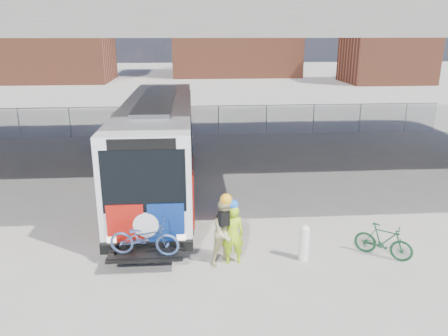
{
  "coord_description": "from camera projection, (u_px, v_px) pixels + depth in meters",
  "views": [
    {
      "loc": [
        -0.71,
        -14.62,
        6.12
      ],
      "look_at": [
        0.41,
        -0.14,
        1.6
      ],
      "focal_mm": 35.0,
      "sensor_mm": 36.0,
      "label": 1
    }
  ],
  "objects": [
    {
      "name": "overpass",
      "position": [
        206.0,
        21.0,
        17.65
      ],
      "size": [
        40.0,
        16.0,
        7.95
      ],
      "color": "#605E59",
      "rests_on": "ground"
    },
    {
      "name": "brick_buildings",
      "position": [
        203.0,
        38.0,
        60.17
      ],
      "size": [
        54.0,
        22.0,
        12.0
      ],
      "color": "brown",
      "rests_on": "ground"
    },
    {
      "name": "ground",
      "position": [
        213.0,
        209.0,
        15.79
      ],
      "size": [
        160.0,
        160.0,
        0.0
      ],
      "primitive_type": "plane",
      "color": "#9E9991",
      "rests_on": "ground"
    },
    {
      "name": "cyclist_hivis",
      "position": [
        233.0,
        233.0,
        11.88
      ],
      "size": [
        0.64,
        0.44,
        1.88
      ],
      "rotation": [
        0.0,
        0.0,
        3.19
      ],
      "color": "#A4D816",
      "rests_on": "ground"
    },
    {
      "name": "chainlink_fence",
      "position": [
        202.0,
        112.0,
        26.79
      ],
      "size": [
        30.0,
        0.06,
        30.0
      ],
      "color": "gray",
      "rests_on": "ground"
    },
    {
      "name": "cyclist_tan",
      "position": [
        226.0,
        231.0,
        11.85
      ],
      "size": [
        1.14,
        1.07,
        2.05
      ],
      "rotation": [
        0.0,
        0.0,
        0.53
      ],
      "color": "tan",
      "rests_on": "ground"
    },
    {
      "name": "bike_parked",
      "position": [
        383.0,
        241.0,
        12.32
      ],
      "size": [
        1.58,
        1.34,
        0.98
      ],
      "primitive_type": "imported",
      "rotation": [
        0.0,
        0.0,
        0.93
      ],
      "color": "#164425",
      "rests_on": "ground"
    },
    {
      "name": "bollard",
      "position": [
        304.0,
        241.0,
        12.13
      ],
      "size": [
        0.28,
        0.28,
        1.06
      ],
      "color": "white",
      "rests_on": "ground"
    },
    {
      "name": "bus",
      "position": [
        159.0,
        138.0,
        17.36
      ],
      "size": [
        2.67,
        13.02,
        3.69
      ],
      "color": "silver",
      "rests_on": "ground"
    }
  ]
}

